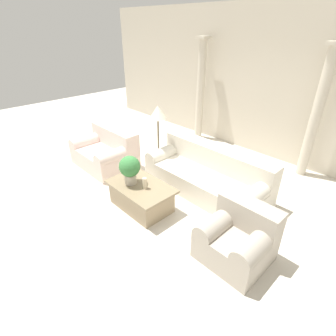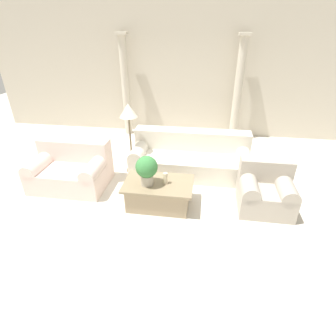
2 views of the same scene
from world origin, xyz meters
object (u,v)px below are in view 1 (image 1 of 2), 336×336
object	(u,v)px
sofa_long	(208,175)
loveseat	(107,151)
coffee_table	(141,196)
potted_plant	(130,168)
floor_lamp	(158,118)
armchair	(238,237)

from	to	relation	value
sofa_long	loveseat	size ratio (longest dim) A/B	1.74
coffee_table	loveseat	bearing A→B (deg)	166.05
loveseat	potted_plant	bearing A→B (deg)	-17.79
floor_lamp	armchair	distance (m)	2.74
loveseat	potted_plant	size ratio (longest dim) A/B	2.73
potted_plant	floor_lamp	bearing A→B (deg)	116.85
sofa_long	potted_plant	distance (m)	1.49
loveseat	armchair	distance (m)	3.45
floor_lamp	sofa_long	bearing A→B (deg)	7.40
sofa_long	armchair	size ratio (longest dim) A/B	2.77
loveseat	armchair	xyz separation A→B (m)	(3.45, -0.20, -0.00)
sofa_long	coffee_table	size ratio (longest dim) A/B	2.08
loveseat	armchair	world-z (taller)	loveseat
coffee_table	sofa_long	bearing A→B (deg)	70.41
potted_plant	armchair	world-z (taller)	potted_plant
loveseat	potted_plant	distance (m)	1.68
coffee_table	floor_lamp	xyz separation A→B (m)	(-0.75, 1.07, 0.95)
floor_lamp	armchair	world-z (taller)	floor_lamp
sofa_long	armchair	world-z (taller)	sofa_long
sofa_long	potted_plant	xyz separation A→B (m)	(-0.60, -1.30, 0.40)
floor_lamp	coffee_table	bearing A→B (deg)	-55.20
potted_plant	armchair	size ratio (longest dim) A/B	0.58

